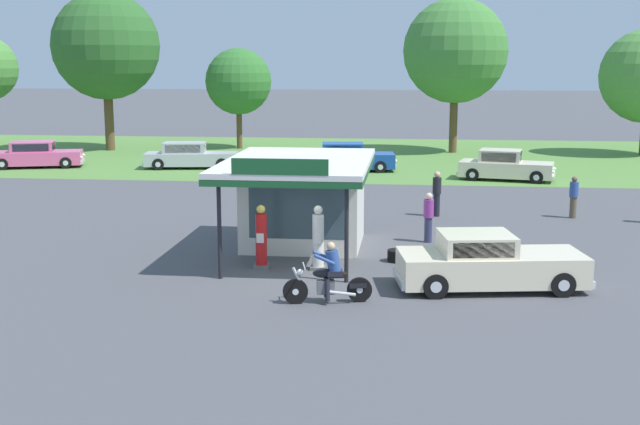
{
  "coord_description": "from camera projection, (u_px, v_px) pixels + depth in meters",
  "views": [
    {
      "loc": [
        3.31,
        -22.29,
        6.07
      ],
      "look_at": [
        0.5,
        2.61,
        1.4
      ],
      "focal_mm": 46.0,
      "sensor_mm": 36.0,
      "label": 1
    }
  ],
  "objects": [
    {
      "name": "ground_plane",
      "position": [
        292.0,
        277.0,
        23.25
      ],
      "size": [
        300.0,
        300.0,
        0.0
      ],
      "primitive_type": "plane",
      "color": "#4C4C51"
    },
    {
      "name": "grass_verge_strip",
      "position": [
        360.0,
        156.0,
        52.56
      ],
      "size": [
        120.0,
        24.0,
        0.01
      ],
      "primitive_type": "cube",
      "color": "#56843D",
      "rests_on": "ground"
    },
    {
      "name": "service_station_kiosk",
      "position": [
        303.0,
        195.0,
        26.78
      ],
      "size": [
        4.47,
        7.07,
        3.47
      ],
      "color": "silver",
      "rests_on": "ground"
    },
    {
      "name": "gas_pump_nearside",
      "position": [
        261.0,
        239.0,
        24.15
      ],
      "size": [
        0.44,
        0.44,
        1.89
      ],
      "color": "slate",
      "rests_on": "ground"
    },
    {
      "name": "gas_pump_offside",
      "position": [
        318.0,
        241.0,
        23.96
      ],
      "size": [
        0.44,
        0.44,
        1.91
      ],
      "color": "slate",
      "rests_on": "ground"
    },
    {
      "name": "motorcycle_with_rider",
      "position": [
        329.0,
        278.0,
        20.69
      ],
      "size": [
        2.25,
        0.76,
        1.58
      ],
      "color": "black",
      "rests_on": "ground"
    },
    {
      "name": "featured_classic_sedan",
      "position": [
        488.0,
        263.0,
        22.01
      ],
      "size": [
        5.31,
        2.67,
        1.52
      ],
      "color": "beige",
      "rests_on": "ground"
    },
    {
      "name": "parked_car_back_row_centre",
      "position": [
        36.0,
        155.0,
        46.96
      ],
      "size": [
        5.51,
        3.25,
        1.5
      ],
      "color": "#E55993",
      "rests_on": "ground"
    },
    {
      "name": "parked_car_back_row_left",
      "position": [
        505.0,
        166.0,
        42.0
      ],
      "size": [
        5.1,
        2.79,
        1.56
      ],
      "color": "beige",
      "rests_on": "ground"
    },
    {
      "name": "parked_car_back_row_right",
      "position": [
        347.0,
        158.0,
        45.49
      ],
      "size": [
        5.46,
        2.42,
        1.56
      ],
      "color": "#19479E",
      "rests_on": "ground"
    },
    {
      "name": "parked_car_back_row_far_right",
      "position": [
        190.0,
        156.0,
        46.62
      ],
      "size": [
        5.58,
        2.5,
        1.48
      ],
      "color": "#B7B7BC",
      "rests_on": "ground"
    },
    {
      "name": "bystander_strolling_foreground",
      "position": [
        574.0,
        196.0,
        31.85
      ],
      "size": [
        0.34,
        0.34,
        1.64
      ],
      "color": "brown",
      "rests_on": "ground"
    },
    {
      "name": "bystander_admiring_sedan",
      "position": [
        291.0,
        184.0,
        35.3
      ],
      "size": [
        0.34,
        0.34,
        1.52
      ],
      "color": "brown",
      "rests_on": "ground"
    },
    {
      "name": "bystander_leaning_by_kiosk",
      "position": [
        428.0,
        216.0,
        27.58
      ],
      "size": [
        0.34,
        0.34,
        1.69
      ],
      "color": "#2D3351",
      "rests_on": "ground"
    },
    {
      "name": "bystander_chatting_near_pumps",
      "position": [
        437.0,
        192.0,
        32.19
      ],
      "size": [
        0.34,
        0.34,
        1.78
      ],
      "color": "black",
      "rests_on": "ground"
    },
    {
      "name": "tree_oak_centre",
      "position": [
        239.0,
        83.0,
        56.52
      ],
      "size": [
        4.55,
        4.55,
        6.91
      ],
      "color": "brown",
      "rests_on": "ground"
    },
    {
      "name": "tree_oak_far_right",
      "position": [
        456.0,
        51.0,
        53.49
      ],
      "size": [
        6.83,
        6.83,
        10.09
      ],
      "color": "brown",
      "rests_on": "ground"
    },
    {
      "name": "tree_oak_left",
      "position": [
        106.0,
        47.0,
        54.89
      ],
      "size": [
        7.18,
        7.18,
        10.61
      ],
      "color": "brown",
      "rests_on": "ground"
    },
    {
      "name": "spare_tire_stack",
      "position": [
        397.0,
        256.0,
        25.05
      ],
      "size": [
        0.6,
        0.6,
        0.36
      ],
      "color": "black",
      "rests_on": "ground"
    }
  ]
}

